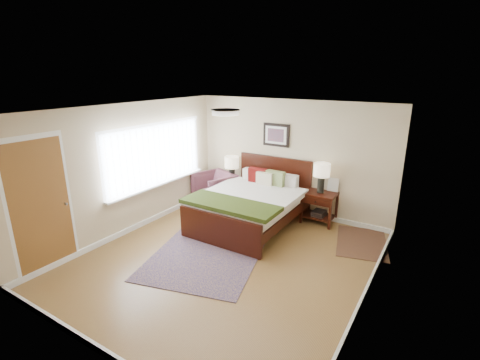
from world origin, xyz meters
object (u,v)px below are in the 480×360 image
at_px(nightstand_right, 319,204).
at_px(lamp_left, 232,164).
at_px(rug_persian, 210,251).
at_px(lamp_right, 322,173).
at_px(armchair, 214,189).
at_px(nightstand_left, 232,187).
at_px(bed, 251,200).

height_order(nightstand_right, lamp_left, lamp_left).
distance_m(nightstand_right, rug_persian, 2.55).
bearing_deg(lamp_right, armchair, -173.04).
bearing_deg(nightstand_left, armchair, -137.41).
xyz_separation_m(lamp_right, rug_persian, (-1.20, -2.22, -1.08)).
relative_size(bed, lamp_left, 3.71).
distance_m(nightstand_right, armchair, 2.49).
bearing_deg(lamp_right, nightstand_right, -90.00).
relative_size(nightstand_left, nightstand_right, 0.80).
relative_size(bed, rug_persian, 0.90).
bearing_deg(nightstand_right, rug_persian, -118.53).
bearing_deg(lamp_right, nightstand_left, -179.48).
xyz_separation_m(bed, lamp_right, (1.14, 0.88, 0.53)).
bearing_deg(rug_persian, bed, 72.53).
xyz_separation_m(nightstand_right, rug_persian, (-1.20, -2.21, -0.40)).
bearing_deg(lamp_left, bed, -40.75).
height_order(nightstand_left, nightstand_right, nightstand_right).
distance_m(armchair, rug_persian, 2.34).
bearing_deg(rug_persian, lamp_left, 98.55).
bearing_deg(nightstand_right, armchair, -173.38).
xyz_separation_m(nightstand_right, lamp_right, (0.00, 0.01, 0.68)).
height_order(nightstand_left, rug_persian, nightstand_left).
relative_size(lamp_left, lamp_right, 1.00).
height_order(nightstand_right, lamp_right, lamp_right).
bearing_deg(rug_persian, lamp_right, 46.63).
bearing_deg(armchair, nightstand_right, 27.30).
distance_m(lamp_left, rug_persian, 2.61).
height_order(lamp_left, rug_persian, lamp_left).
bearing_deg(lamp_right, lamp_left, 180.00).
bearing_deg(bed, rug_persian, -92.47).
distance_m(nightstand_left, lamp_left, 0.55).
bearing_deg(nightstand_right, nightstand_left, -179.88).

